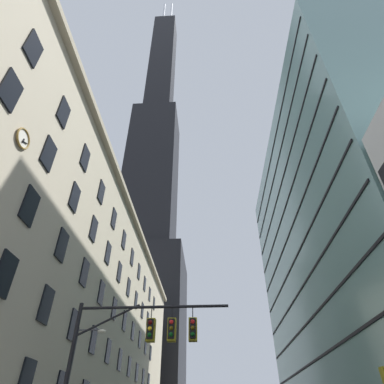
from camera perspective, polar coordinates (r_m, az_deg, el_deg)
The scene contains 5 objects.
station_building at distance 45.41m, azimuth -21.90°, elevation -19.49°, with size 16.09×67.63×26.48m.
dark_skyscraper at distance 117.35m, azimuth -7.64°, elevation -2.74°, with size 26.30×26.30×227.37m.
glass_office_midrise at distance 50.11m, azimuth 26.76°, elevation -8.90°, with size 17.16×46.80×43.67m.
traffic_signal_mast at distance 16.90m, azimuth -8.73°, elevation -24.78°, with size 7.59×0.63×6.82m.
street_lamppost at distance 23.48m, azimuth -20.29°, elevation -28.36°, with size 1.96×0.32×7.02m.
Camera 1 is at (-0.53, -12.20, 1.79)m, focal length 30.17 mm.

